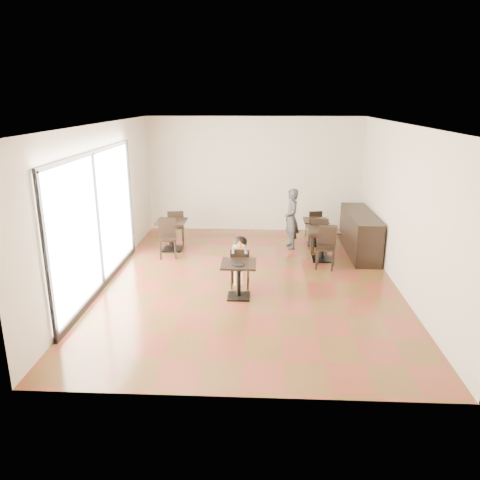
# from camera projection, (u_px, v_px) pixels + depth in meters

# --- Properties ---
(floor) EXTENTS (6.00, 8.00, 0.01)m
(floor) POSITION_uv_depth(u_px,v_px,m) (249.00, 281.00, 9.82)
(floor) COLOR brown
(floor) RESTS_ON ground
(ceiling) EXTENTS (6.00, 8.00, 0.01)m
(ceiling) POSITION_uv_depth(u_px,v_px,m) (250.00, 124.00, 8.89)
(ceiling) COLOR silver
(ceiling) RESTS_ON floor
(wall_back) EXTENTS (6.00, 0.01, 3.20)m
(wall_back) POSITION_uv_depth(u_px,v_px,m) (254.00, 175.00, 13.18)
(wall_back) COLOR silver
(wall_back) RESTS_ON floor
(wall_front) EXTENTS (6.00, 0.01, 3.20)m
(wall_front) POSITION_uv_depth(u_px,v_px,m) (240.00, 281.00, 5.53)
(wall_front) COLOR silver
(wall_front) RESTS_ON floor
(wall_left) EXTENTS (0.01, 8.00, 3.20)m
(wall_left) POSITION_uv_depth(u_px,v_px,m) (103.00, 205.00, 9.50)
(wall_left) COLOR silver
(wall_left) RESTS_ON floor
(wall_right) EXTENTS (0.01, 8.00, 3.20)m
(wall_right) POSITION_uv_depth(u_px,v_px,m) (402.00, 208.00, 9.21)
(wall_right) COLOR silver
(wall_right) RESTS_ON floor
(storefront_window) EXTENTS (0.04, 4.50, 2.60)m
(storefront_window) POSITION_uv_depth(u_px,v_px,m) (96.00, 220.00, 9.08)
(storefront_window) COLOR white
(storefront_window) RESTS_ON floor
(child_table) EXTENTS (0.66, 0.66, 0.70)m
(child_table) POSITION_uv_depth(u_px,v_px,m) (239.00, 280.00, 8.90)
(child_table) COLOR black
(child_table) RESTS_ON floor
(child_chair) EXTENTS (0.38, 0.38, 0.84)m
(child_chair) POSITION_uv_depth(u_px,v_px,m) (240.00, 267.00, 9.41)
(child_chair) COLOR black
(child_chair) RESTS_ON floor
(child) EXTENTS (0.38, 0.53, 1.06)m
(child) POSITION_uv_depth(u_px,v_px,m) (240.00, 262.00, 9.38)
(child) COLOR slate
(child) RESTS_ON child_chair
(plate) EXTENTS (0.24, 0.24, 0.01)m
(plate) POSITION_uv_depth(u_px,v_px,m) (238.00, 264.00, 8.70)
(plate) COLOR black
(plate) RESTS_ON child_table
(pizza_slice) EXTENTS (0.25, 0.19, 0.06)m
(pizza_slice) POSITION_uv_depth(u_px,v_px,m) (240.00, 246.00, 9.08)
(pizza_slice) COLOR tan
(pizza_slice) RESTS_ON child
(adult_patron) EXTENTS (0.47, 0.62, 1.52)m
(adult_patron) POSITION_uv_depth(u_px,v_px,m) (291.00, 219.00, 11.76)
(adult_patron) COLOR #36363B
(adult_patron) RESTS_ON floor
(cafe_table_mid) EXTENTS (0.86, 0.86, 0.76)m
(cafe_table_mid) POSITION_uv_depth(u_px,v_px,m) (323.00, 244.00, 10.96)
(cafe_table_mid) COLOR black
(cafe_table_mid) RESTS_ON floor
(cafe_table_left) EXTENTS (0.85, 0.85, 0.76)m
(cafe_table_left) POSITION_uv_depth(u_px,v_px,m) (172.00, 235.00, 11.70)
(cafe_table_left) COLOR black
(cafe_table_left) RESTS_ON floor
(cafe_table_back) EXTENTS (0.75, 0.75, 0.66)m
(cafe_table_back) POSITION_uv_depth(u_px,v_px,m) (315.00, 232.00, 12.14)
(cafe_table_back) COLOR black
(cafe_table_back) RESTS_ON floor
(chair_mid_a) EXTENTS (0.49, 0.49, 0.92)m
(chair_mid_a) POSITION_uv_depth(u_px,v_px,m) (320.00, 235.00, 11.47)
(chair_mid_a) COLOR black
(chair_mid_a) RESTS_ON floor
(chair_mid_b) EXTENTS (0.49, 0.49, 0.92)m
(chair_mid_b) POSITION_uv_depth(u_px,v_px,m) (326.00, 249.00, 10.42)
(chair_mid_b) COLOR black
(chair_mid_b) RESTS_ON floor
(chair_left_a) EXTENTS (0.49, 0.49, 0.91)m
(chair_left_a) POSITION_uv_depth(u_px,v_px,m) (176.00, 227.00, 12.20)
(chair_left_a) COLOR black
(chair_left_a) RESTS_ON floor
(chair_left_b) EXTENTS (0.49, 0.49, 0.91)m
(chair_left_b) POSITION_uv_depth(u_px,v_px,m) (167.00, 239.00, 11.15)
(chair_left_b) COLOR black
(chair_left_b) RESTS_ON floor
(chair_back_a) EXTENTS (0.43, 0.43, 0.80)m
(chair_back_a) POSITION_uv_depth(u_px,v_px,m) (313.00, 224.00, 12.65)
(chair_back_a) COLOR black
(chair_back_a) RESTS_ON floor
(chair_back_b) EXTENTS (0.43, 0.43, 0.80)m
(chair_back_b) POSITION_uv_depth(u_px,v_px,m) (318.00, 236.00, 11.60)
(chair_back_b) COLOR black
(chair_back_b) RESTS_ON floor
(service_counter) EXTENTS (0.60, 2.40, 1.00)m
(service_counter) POSITION_uv_depth(u_px,v_px,m) (360.00, 233.00, 11.46)
(service_counter) COLOR black
(service_counter) RESTS_ON floor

